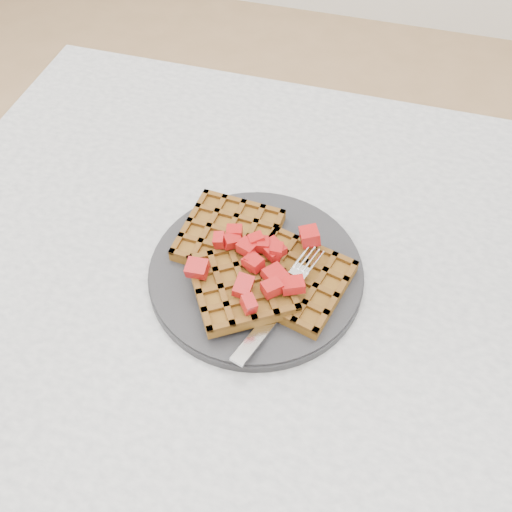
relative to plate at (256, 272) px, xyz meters
name	(u,v)px	position (x,y,z in m)	size (l,w,h in m)	color
ground	(314,489)	(0.13, 0.00, -0.76)	(4.00, 4.00, 0.00)	tan
table	(352,350)	(0.13, 0.00, -0.12)	(1.20, 0.80, 0.75)	silver
plate	(256,272)	(0.00, 0.00, 0.00)	(0.26, 0.26, 0.02)	black
waffles	(255,265)	(0.00, 0.00, 0.02)	(0.22, 0.21, 0.03)	brown
strawberry_pile	(256,248)	(0.00, 0.00, 0.05)	(0.15, 0.15, 0.02)	#8D0003
fork	(284,301)	(0.05, -0.04, 0.02)	(0.02, 0.18, 0.02)	silver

